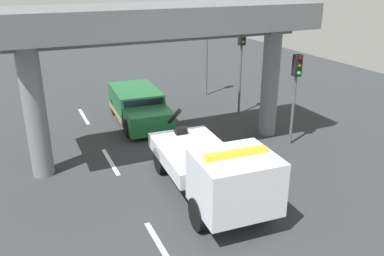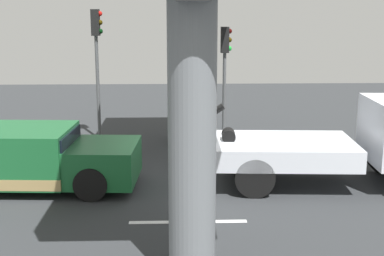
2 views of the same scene
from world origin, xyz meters
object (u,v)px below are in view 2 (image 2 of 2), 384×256
Objects in this scene: traffic_light_far at (97,46)px; traffic_light_mid at (225,58)px; tow_truck_white at (354,141)px; towed_van_green at (27,159)px; traffic_cone_orange at (204,160)px.

traffic_light_far reaches higher than traffic_light_mid.
tow_truck_white is 8.60m from towed_van_green.
towed_van_green is 4.93m from traffic_cone_orange.
traffic_light_mid is 4.78m from traffic_cone_orange.
towed_van_green is at bearing -137.04° from traffic_light_mid.
traffic_light_far is at bearing 77.61° from towed_van_green.
traffic_light_mid reaches higher than traffic_cone_orange.
traffic_light_far is 7.47× the size of traffic_cone_orange.
traffic_light_mid is at bearing 76.05° from traffic_cone_orange.
towed_van_green is at bearing 179.68° from tow_truck_white.
traffic_light_far is (1.16, 5.27, 2.57)m from towed_van_green.
traffic_cone_orange is at bearing 16.62° from towed_van_green.
traffic_cone_orange is (4.70, 1.40, -0.49)m from towed_van_green.
tow_truck_white is 9.39m from traffic_light_far.
tow_truck_white is at bearing -20.42° from traffic_cone_orange.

